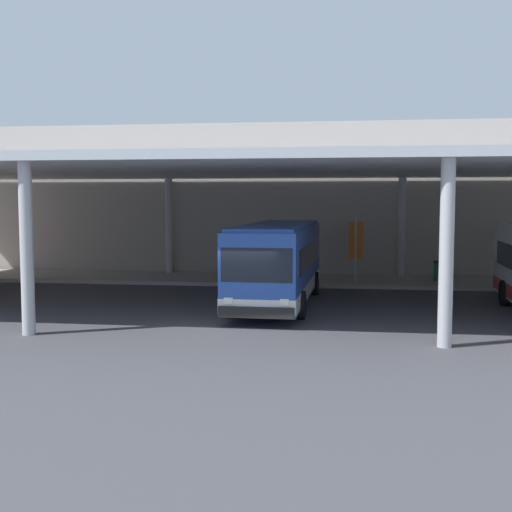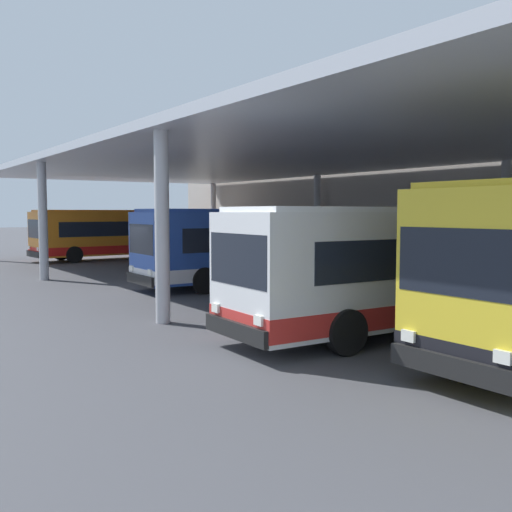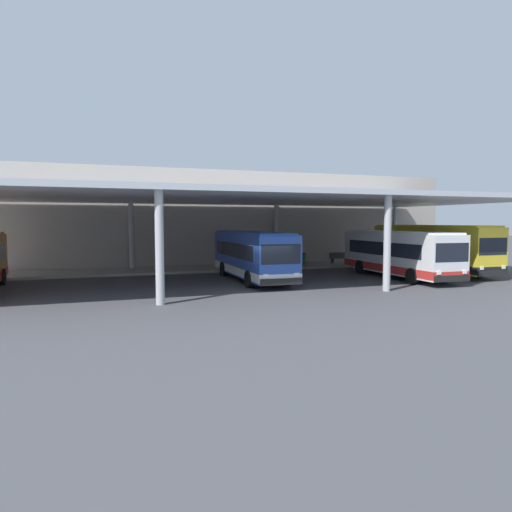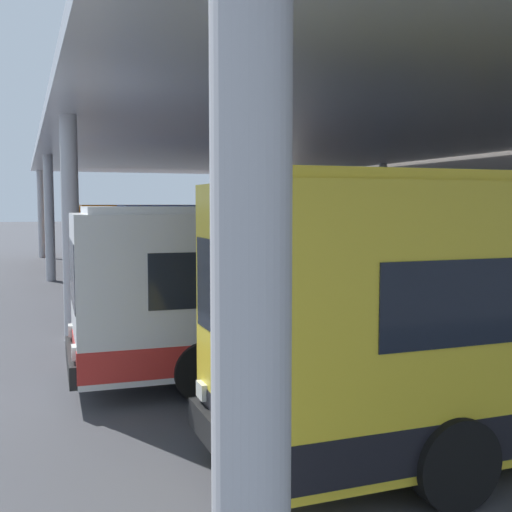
{
  "view_description": "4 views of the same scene",
  "coord_description": "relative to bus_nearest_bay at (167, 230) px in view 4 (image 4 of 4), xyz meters",
  "views": [
    {
      "loc": [
        3.5,
        -21.33,
        4.09
      ],
      "look_at": [
        -0.0,
        3.5,
        1.98
      ],
      "focal_mm": 46.56,
      "sensor_mm": 36.0,
      "label": 1
    },
    {
      "loc": [
        20.74,
        -9.37,
        3.06
      ],
      "look_at": [
        1.86,
        3.55,
        1.32
      ],
      "focal_mm": 40.94,
      "sensor_mm": 36.0,
      "label": 2
    },
    {
      "loc": [
        -9.02,
        -23.53,
        3.81
      ],
      "look_at": [
        0.6,
        3.29,
        1.67
      ],
      "focal_mm": 31.97,
      "sensor_mm": 36.0,
      "label": 3
    },
    {
      "loc": [
        21.36,
        -3.54,
        3.21
      ],
      "look_at": [
        0.0,
        4.4,
        1.32
      ],
      "focal_mm": 44.06,
      "sensor_mm": 36.0,
      "label": 4
    }
  ],
  "objects": [
    {
      "name": "banner_sign",
      "position": [
        19.16,
        6.49,
        0.32
      ],
      "size": [
        0.7,
        0.12,
        3.2
      ],
      "color": "#B2B2B7",
      "rests_on": "platform_kerb"
    },
    {
      "name": "bus_second_bay",
      "position": [
        16.09,
        0.01,
        0.0
      ],
      "size": [
        2.91,
        10.59,
        3.17
      ],
      "color": "#284CA8",
      "rests_on": "ground"
    },
    {
      "name": "ground_plane",
      "position": [
        15.35,
        -4.45,
        -1.66
      ],
      "size": [
        200.0,
        200.0,
        0.0
      ],
      "primitive_type": "plane",
      "color": "#47474C"
    },
    {
      "name": "bus_middle_bay",
      "position": [
        25.96,
        -2.03,
        0.0
      ],
      "size": [
        3.0,
        10.62,
        3.17
      ],
      "color": "white",
      "rests_on": "ground"
    },
    {
      "name": "canopy_shelter",
      "position": [
        15.35,
        1.05,
        3.66
      ],
      "size": [
        40.0,
        17.0,
        5.55
      ],
      "color": "silver",
      "rests_on": "ground"
    },
    {
      "name": "station_building_facade",
      "position": [
        15.35,
        10.55,
        2.47
      ],
      "size": [
        48.0,
        1.6,
        8.25
      ],
      "primitive_type": "cube",
      "color": "#ADA399",
      "rests_on": "ground"
    },
    {
      "name": "platform_kerb",
      "position": [
        15.35,
        7.3,
        -1.57
      ],
      "size": [
        42.0,
        4.5,
        0.18
      ],
      "primitive_type": "cube",
      "color": "#A39E93",
      "rests_on": "ground"
    },
    {
      "name": "bus_nearest_bay",
      "position": [
        0.0,
        0.0,
        0.0
      ],
      "size": [
        2.97,
        10.61,
        3.17
      ],
      "color": "orange",
      "rests_on": "ground"
    }
  ]
}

